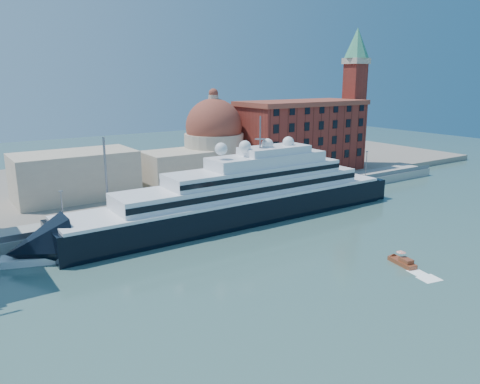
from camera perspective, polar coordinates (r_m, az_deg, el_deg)
ground at (r=88.11m, az=4.26°, el=-7.99°), size 400.00×400.00×0.00m
quay at (r=114.80m, az=-6.32°, el=-2.14°), size 180.00×10.00×2.50m
land at (r=151.31m, az=-13.64°, el=1.37°), size 260.00×72.00×2.00m
quay_fence at (r=110.48m, az=-5.25°, el=-1.75°), size 180.00×0.10×1.20m
superyacht at (r=106.83m, az=-1.47°, el=-1.27°), size 93.99×13.03×28.09m
service_barge at (r=93.01m, az=-23.63°, el=-7.48°), size 12.06×7.25×2.58m
water_taxi at (r=89.34m, az=19.23°, el=-8.00°), size 2.98×5.91×2.68m
warehouse at (r=156.26m, az=7.51°, el=6.79°), size 43.00×19.00×23.25m
campanile at (r=172.05m, az=13.80°, el=12.16°), size 8.40×8.40×47.00m
church at (r=136.23m, az=-8.75°, el=4.49°), size 66.00×18.00×25.50m
lamp_posts at (r=106.01m, az=-12.05°, el=1.09°), size 120.80×2.40×18.00m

